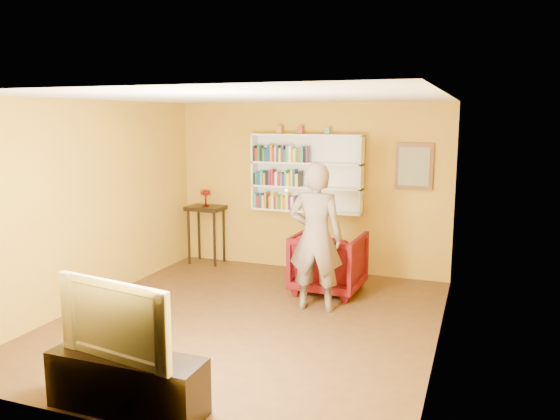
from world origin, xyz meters
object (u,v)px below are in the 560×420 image
(bookshelf, at_px, (308,173))
(person, at_px, (316,237))
(armchair, at_px, (329,262))
(console_table, at_px, (206,216))
(ruby_lustre, at_px, (206,194))
(television, at_px, (124,317))
(tv_cabinet, at_px, (127,382))

(bookshelf, height_order, person, bookshelf)
(armchair, bearing_deg, person, 94.75)
(bookshelf, xyz_separation_m, console_table, (-1.75, -0.16, -0.78))
(bookshelf, bearing_deg, console_table, -174.80)
(ruby_lustre, distance_m, armchair, 2.63)
(bookshelf, height_order, armchair, bookshelf)
(bookshelf, bearing_deg, person, -68.98)
(ruby_lustre, bearing_deg, person, -32.83)
(person, bearing_deg, armchair, -93.97)
(television, bearing_deg, person, 84.42)
(person, distance_m, tv_cabinet, 3.13)
(console_table, relative_size, tv_cabinet, 0.71)
(bookshelf, xyz_separation_m, tv_cabinet, (-0.12, -4.66, -1.35))
(bookshelf, height_order, tv_cabinet, bookshelf)
(person, xyz_separation_m, tv_cabinet, (-0.78, -2.94, -0.71))
(console_table, relative_size, armchair, 1.03)
(console_table, bearing_deg, person, -32.83)
(bookshelf, xyz_separation_m, television, (-0.12, -4.66, -0.76))
(bookshelf, height_order, television, bookshelf)
(console_table, xyz_separation_m, armchair, (2.39, -0.80, -0.38))
(armchair, relative_size, tv_cabinet, 0.69)
(ruby_lustre, bearing_deg, console_table, 139.40)
(bookshelf, xyz_separation_m, person, (0.66, -1.72, -0.63))
(armchair, height_order, tv_cabinet, armchair)
(console_table, bearing_deg, television, -70.03)
(ruby_lustre, bearing_deg, armchair, -18.49)
(ruby_lustre, height_order, armchair, ruby_lustre)
(tv_cabinet, relative_size, television, 1.17)
(bookshelf, distance_m, console_table, 1.92)
(console_table, bearing_deg, armchair, -18.49)
(console_table, height_order, tv_cabinet, console_table)
(bookshelf, distance_m, person, 1.94)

